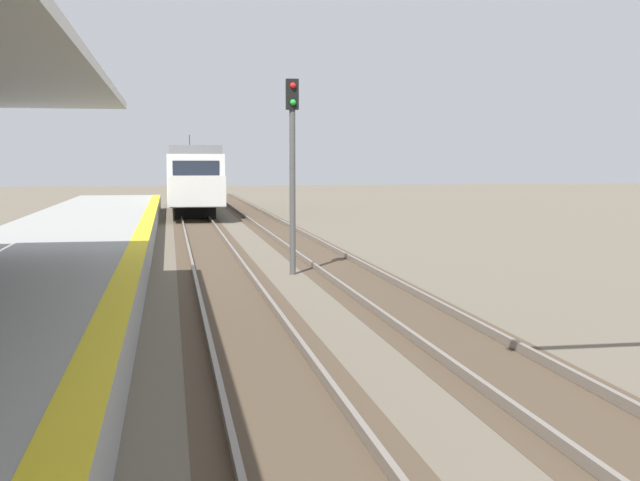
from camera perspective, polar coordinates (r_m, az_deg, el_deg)
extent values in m
cube|color=yellow|center=(15.61, -13.04, -2.61)|extent=(0.50, 80.00, 0.01)
cube|color=#4C3D2D|center=(19.73, -6.13, -3.51)|extent=(2.34, 120.00, 0.01)
cube|color=slate|center=(19.68, -8.23, -3.32)|extent=(0.08, 120.00, 0.15)
cube|color=slate|center=(19.78, -4.05, -3.23)|extent=(0.08, 120.00, 0.15)
cube|color=#4C3D2D|center=(20.24, 3.53, -3.26)|extent=(2.34, 120.00, 0.01)
cube|color=slate|center=(20.07, 1.53, -3.10)|extent=(0.08, 120.00, 0.15)
cube|color=slate|center=(20.41, 5.50, -2.98)|extent=(0.08, 120.00, 0.15)
cube|color=silver|center=(51.93, -8.66, 4.21)|extent=(2.90, 18.00, 2.70)
cube|color=slate|center=(51.93, -8.68, 5.94)|extent=(2.67, 18.00, 0.44)
cube|color=black|center=(42.91, -8.36, 4.54)|extent=(2.32, 0.06, 1.21)
cube|color=silver|center=(42.15, -8.31, 3.33)|extent=(2.78, 1.60, 1.49)
cube|color=black|center=(51.99, -7.05, 4.68)|extent=(0.04, 15.84, 0.86)
cylinder|color=#333333|center=(55.54, -8.79, 6.59)|extent=(0.06, 0.06, 0.90)
cube|color=black|center=(46.15, -8.44, 1.96)|extent=(2.17, 2.20, 0.72)
cube|color=black|center=(57.83, -8.79, 2.62)|extent=(2.17, 2.20, 0.72)
cylinder|color=#4C4C4C|center=(22.60, -1.87, 3.24)|extent=(0.16, 0.16, 4.40)
cube|color=black|center=(22.66, -1.89, 9.82)|extent=(0.32, 0.24, 0.80)
sphere|color=red|center=(22.54, -1.84, 10.41)|extent=(0.16, 0.16, 0.16)
sphere|color=green|center=(22.50, -1.84, 9.29)|extent=(0.16, 0.16, 0.16)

